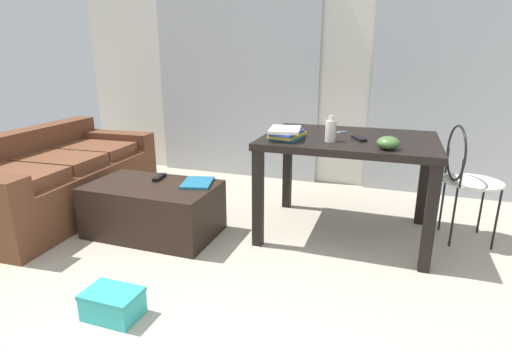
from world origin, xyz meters
The scene contains 15 objects.
ground_plane centered at (0.00, 1.17, 0.00)m, with size 7.51×7.51×0.00m, color #B2A893.
wall_back centered at (0.00, 3.13, 1.33)m, with size 6.19×0.10×2.66m, color silver.
curtains centered at (0.00, 3.05, 1.15)m, with size 4.23×0.03×2.29m.
couch centered at (-2.28, 1.45, 0.29)m, with size 1.02×1.86×0.71m.
coffee_table centered at (-1.19, 1.33, 0.20)m, with size 0.97×0.58×0.40m.
craft_table centered at (0.21, 1.82, 0.67)m, with size 1.24×0.92×0.77m.
wire_chair centered at (1.03, 2.00, 0.54)m, with size 0.41×0.43×0.87m.
bottle_near centered at (0.10, 1.62, 0.85)m, with size 0.07×0.07×0.18m.
bowl centered at (0.49, 1.50, 0.81)m, with size 0.14×0.14×0.08m, color #477033.
book_stack centered at (-0.21, 1.60, 0.81)m, with size 0.25×0.33×0.08m.
tv_remote_on_table centered at (0.28, 1.74, 0.78)m, with size 0.05×0.17×0.02m, color black.
scissors centered at (0.13, 2.00, 0.77)m, with size 0.10×0.10×0.00m.
tv_remote_primary centered at (-1.21, 1.47, 0.41)m, with size 0.04×0.17×0.03m, color black.
magazine centered at (-0.86, 1.46, 0.41)m, with size 0.21×0.28×0.02m, color #1E668C.
shoebox centered at (-0.81, 0.35, 0.08)m, with size 0.30×0.20×0.15m.
Camera 1 is at (0.51, -1.13, 1.35)m, focal length 28.01 mm.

